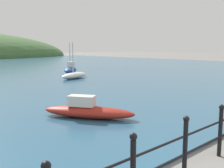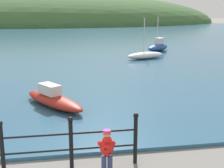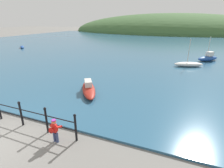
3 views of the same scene
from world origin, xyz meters
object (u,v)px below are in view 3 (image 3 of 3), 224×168
object	(u,v)px
child_in_coat	(54,129)
boat_mid_harbor	(208,58)
boat_twin_mast	(89,89)
boat_far_left	(188,64)
boat_nearest_quay	(22,47)

from	to	relation	value
child_in_coat	boat_mid_harbor	world-z (taller)	boat_mid_harbor
boat_twin_mast	boat_far_left	bearing A→B (deg)	57.96
child_in_coat	boat_far_left	world-z (taller)	boat_far_left
boat_mid_harbor	boat_nearest_quay	distance (m)	28.00
child_in_coat	boat_mid_harbor	size ratio (longest dim) A/B	0.37
child_in_coat	boat_twin_mast	bearing A→B (deg)	103.85
child_in_coat	boat_nearest_quay	size ratio (longest dim) A/B	0.50
boat_twin_mast	boat_far_left	distance (m)	11.48
boat_mid_harbor	boat_twin_mast	bearing A→B (deg)	-121.39
boat_twin_mast	child_in_coat	bearing A→B (deg)	-76.15
boat_far_left	boat_twin_mast	bearing A→B (deg)	-122.04
boat_nearest_quay	child_in_coat	bearing A→B (deg)	-39.56
child_in_coat	boat_mid_harbor	bearing A→B (deg)	68.94
child_in_coat	boat_mid_harbor	distance (m)	19.47
child_in_coat	boat_twin_mast	size ratio (longest dim) A/B	0.32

